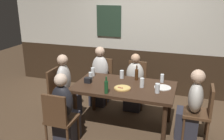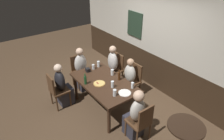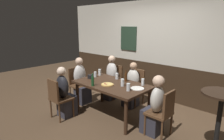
% 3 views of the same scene
% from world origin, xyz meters
% --- Properties ---
extents(ground_plane, '(12.00, 12.00, 0.00)m').
position_xyz_m(ground_plane, '(0.00, 0.00, 0.00)').
color(ground_plane, '#4C3826').
extents(wall_back, '(6.40, 0.13, 2.60)m').
position_xyz_m(wall_back, '(-0.01, 1.65, 1.30)').
color(wall_back, '#332316').
rests_on(wall_back, ground_plane).
extents(dining_table, '(1.63, 0.93, 0.74)m').
position_xyz_m(dining_table, '(0.00, 0.00, 0.66)').
color(dining_table, '#382316').
rests_on(dining_table, ground_plane).
extents(chair_head_west, '(0.40, 0.40, 0.88)m').
position_xyz_m(chair_head_west, '(-1.23, 0.00, 0.50)').
color(chair_head_west, '#513521').
rests_on(chair_head_west, ground_plane).
extents(chair_head_east, '(0.40, 0.40, 0.88)m').
position_xyz_m(chair_head_east, '(1.23, 0.00, 0.50)').
color(chair_head_east, '#513521').
rests_on(chair_head_east, ground_plane).
extents(chair_mid_far, '(0.40, 0.40, 0.88)m').
position_xyz_m(chair_mid_far, '(0.00, 0.88, 0.50)').
color(chair_mid_far, '#513521').
rests_on(chair_mid_far, ground_plane).
extents(chair_left_far, '(0.40, 0.40, 0.88)m').
position_xyz_m(chair_left_far, '(-0.72, 0.88, 0.50)').
color(chair_left_far, '#513521').
rests_on(chair_left_far, ground_plane).
extents(chair_left_near, '(0.40, 0.40, 0.88)m').
position_xyz_m(chair_left_near, '(-0.72, -0.88, 0.50)').
color(chair_left_near, '#513521').
rests_on(chair_left_near, ground_plane).
extents(person_head_west, '(0.37, 0.34, 1.17)m').
position_xyz_m(person_head_west, '(-1.07, 0.00, 0.49)').
color(person_head_west, '#2D2D38').
rests_on(person_head_west, ground_plane).
extents(person_head_east, '(0.37, 0.34, 1.13)m').
position_xyz_m(person_head_east, '(1.07, 0.00, 0.48)').
color(person_head_east, '#2D2D38').
rests_on(person_head_east, ground_plane).
extents(person_mid_far, '(0.34, 0.37, 1.09)m').
position_xyz_m(person_mid_far, '(-0.00, 0.72, 0.45)').
color(person_mid_far, '#2D2D38').
rests_on(person_mid_far, ground_plane).
extents(person_left_far, '(0.34, 0.37, 1.17)m').
position_xyz_m(person_left_far, '(-0.72, 0.72, 0.49)').
color(person_left_far, '#2D2D38').
rests_on(person_left_far, ground_plane).
extents(person_left_near, '(0.34, 0.37, 1.12)m').
position_xyz_m(person_left_near, '(-0.72, -0.72, 0.47)').
color(person_left_near, '#2D2D38').
rests_on(person_left_near, ground_plane).
extents(pizza, '(0.26, 0.26, 0.03)m').
position_xyz_m(pizza, '(0.01, -0.14, 0.75)').
color(pizza, tan).
rests_on(pizza, dining_table).
extents(pint_glass_amber, '(0.07, 0.07, 0.13)m').
position_xyz_m(pint_glass_amber, '(-0.64, 0.11, 0.80)').
color(pint_glass_amber, silver).
rests_on(pint_glass_amber, dining_table).
extents(tumbler_short, '(0.07, 0.07, 0.15)m').
position_xyz_m(tumbler_short, '(0.55, -0.12, 0.80)').
color(tumbler_short, silver).
rests_on(tumbler_short, dining_table).
extents(tumbler_water, '(0.07, 0.07, 0.15)m').
position_xyz_m(tumbler_water, '(0.29, 0.02, 0.81)').
color(tumbler_water, silver).
rests_on(tumbler_water, dining_table).
extents(highball_clear, '(0.07, 0.07, 0.15)m').
position_xyz_m(highball_clear, '(-0.67, 0.28, 0.81)').
color(highball_clear, silver).
rests_on(highball_clear, dining_table).
extents(beer_glass_half, '(0.07, 0.07, 0.14)m').
position_xyz_m(beer_glass_half, '(-0.14, 0.32, 0.80)').
color(beer_glass_half, silver).
rests_on(beer_glass_half, dining_table).
extents(pint_glass_pale, '(0.06, 0.06, 0.14)m').
position_xyz_m(pint_glass_pale, '(0.56, 0.35, 0.80)').
color(pint_glass_pale, silver).
rests_on(pint_glass_pale, dining_table).
extents(beer_bottle_green, '(0.06, 0.06, 0.26)m').
position_xyz_m(beer_bottle_green, '(-0.18, -0.38, 0.84)').
color(beer_bottle_green, '#194723').
rests_on(beer_bottle_green, dining_table).
extents(beer_bottle_brown, '(0.06, 0.06, 0.26)m').
position_xyz_m(beer_bottle_brown, '(0.13, 0.33, 0.84)').
color(beer_bottle_brown, '#42230F').
rests_on(beer_bottle_brown, dining_table).
extents(plate_white_large, '(0.27, 0.27, 0.01)m').
position_xyz_m(plate_white_large, '(0.60, 0.10, 0.75)').
color(plate_white_large, white).
rests_on(plate_white_large, dining_table).
extents(condiment_caddy, '(0.11, 0.09, 0.09)m').
position_xyz_m(condiment_caddy, '(-0.61, -0.07, 0.79)').
color(condiment_caddy, black).
rests_on(condiment_caddy, dining_table).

